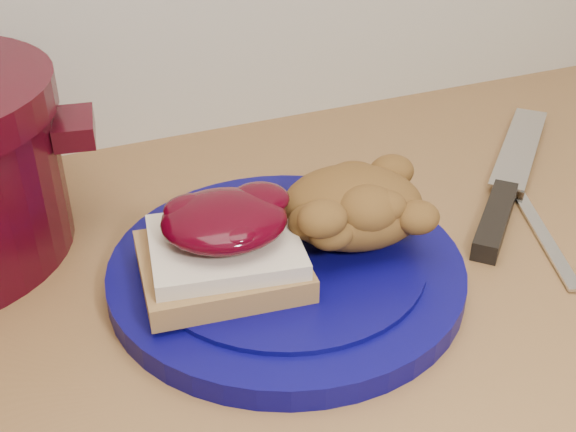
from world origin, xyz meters
name	(u,v)px	position (x,y,z in m)	size (l,w,h in m)	color
plate	(286,270)	(0.01, 1.49, 0.91)	(0.30, 0.30, 0.02)	#08054F
sandwich	(223,244)	(-0.05, 1.49, 0.95)	(0.14, 0.12, 0.06)	olive
stuffing_mound	(353,206)	(0.07, 1.50, 0.95)	(0.12, 0.10, 0.06)	brown
chef_knife	(503,197)	(0.25, 1.52, 0.91)	(0.26, 0.25, 0.02)	black
butter_knife	(544,236)	(0.25, 1.45, 0.90)	(0.16, 0.01, 0.00)	silver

